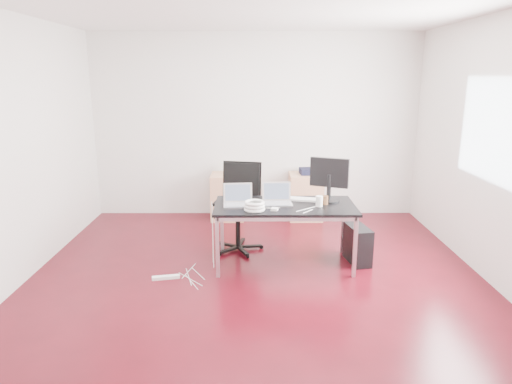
{
  "coord_description": "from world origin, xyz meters",
  "views": [
    {
      "loc": [
        -0.02,
        -4.57,
        2.16
      ],
      "look_at": [
        0.0,
        0.55,
        0.85
      ],
      "focal_mm": 32.0,
      "sensor_mm": 36.0,
      "label": 1
    }
  ],
  "objects_px": {
    "filing_cabinet_left": "(228,196)",
    "filing_cabinet_right": "(306,196)",
    "office_chair": "(239,202)",
    "pc_tower": "(358,244)",
    "desk": "(285,209)"
  },
  "relations": [
    {
      "from": "desk",
      "to": "filing_cabinet_left",
      "type": "xyz_separation_m",
      "value": [
        -0.76,
        1.8,
        -0.33
      ]
    },
    {
      "from": "office_chair",
      "to": "filing_cabinet_left",
      "type": "distance_m",
      "value": 1.3
    },
    {
      "from": "pc_tower",
      "to": "filing_cabinet_left",
      "type": "bearing_deg",
      "value": 123.02
    },
    {
      "from": "filing_cabinet_left",
      "to": "pc_tower",
      "type": "xyz_separation_m",
      "value": [
        1.64,
        -1.73,
        -0.13
      ]
    },
    {
      "from": "filing_cabinet_left",
      "to": "filing_cabinet_right",
      "type": "relative_size",
      "value": 1.0
    },
    {
      "from": "office_chair",
      "to": "pc_tower",
      "type": "height_order",
      "value": "office_chair"
    },
    {
      "from": "desk",
      "to": "pc_tower",
      "type": "bearing_deg",
      "value": 4.41
    },
    {
      "from": "desk",
      "to": "filing_cabinet_right",
      "type": "bearing_deg",
      "value": 76.16
    },
    {
      "from": "desk",
      "to": "filing_cabinet_left",
      "type": "relative_size",
      "value": 2.29
    },
    {
      "from": "office_chair",
      "to": "pc_tower",
      "type": "xyz_separation_m",
      "value": [
        1.42,
        -0.48,
        -0.39
      ]
    },
    {
      "from": "desk",
      "to": "office_chair",
      "type": "distance_m",
      "value": 0.77
    },
    {
      "from": "office_chair",
      "to": "filing_cabinet_left",
      "type": "height_order",
      "value": "office_chair"
    },
    {
      "from": "filing_cabinet_right",
      "to": "pc_tower",
      "type": "distance_m",
      "value": 1.79
    },
    {
      "from": "pc_tower",
      "to": "office_chair",
      "type": "bearing_deg",
      "value": 151.03
    },
    {
      "from": "desk",
      "to": "filing_cabinet_right",
      "type": "relative_size",
      "value": 2.29
    }
  ]
}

